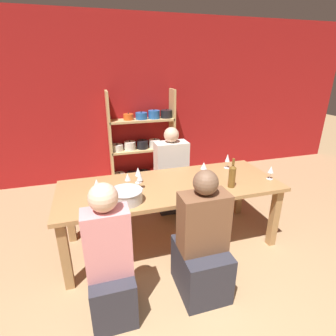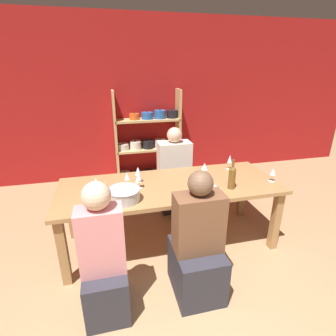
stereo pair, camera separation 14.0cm
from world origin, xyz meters
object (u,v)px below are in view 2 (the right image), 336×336
wine_glass_red_b (138,172)px  wine_glass_empty_b (101,192)px  wine_glass_empty_d (273,172)px  person_far_a (174,179)px  wine_glass_red_a (139,176)px  wine_glass_white_a (230,160)px  cell_phone (214,187)px  wine_glass_red_c (96,182)px  wine_glass_empty_c (205,167)px  person_near_b (104,267)px  wine_glass_empty_a (127,177)px  wine_bottle_green (232,177)px  person_near_a (197,251)px  mixing_bowl (124,194)px  shelf_unit (149,144)px  dining_table (170,192)px

wine_glass_red_b → wine_glass_empty_b: (-0.39, -0.37, -0.01)m
wine_glass_empty_d → person_far_a: 1.39m
wine_glass_red_a → wine_glass_white_a: 1.17m
wine_glass_red_a → wine_glass_empty_b: bearing=-149.3°
cell_phone → person_far_a: 1.09m
wine_glass_red_c → cell_phone: 1.20m
wine_glass_empty_c → person_near_b: person_near_b is taller
wine_glass_empty_a → person_near_b: (-0.28, -0.81, -0.40)m
wine_glass_empty_a → wine_glass_empty_c: size_ratio=0.94×
wine_glass_red_a → wine_glass_empty_c: (0.75, 0.10, -0.01)m
wine_glass_white_a → person_near_b: person_near_b is taller
wine_bottle_green → cell_phone: bearing=163.0°
wine_bottle_green → person_near_b: bearing=-158.4°
person_near_a → person_near_b: size_ratio=1.00×
wine_glass_empty_b → mixing_bowl: bearing=-2.4°
wine_glass_empty_a → wine_glass_empty_d: (1.55, -0.23, -0.01)m
shelf_unit → wine_glass_red_a: size_ratio=8.15×
mixing_bowl → wine_glass_empty_d: wine_glass_empty_d is taller
dining_table → wine_glass_white_a: wine_glass_white_a is taller
wine_glass_empty_b → wine_glass_red_c: 0.25m
wine_glass_red_c → wine_glass_white_a: 1.58m
wine_glass_white_a → dining_table: bearing=-162.3°
wine_glass_white_a → person_far_a: (-0.54, 0.58, -0.45)m
dining_table → wine_glass_red_b: wine_glass_red_b is taller
wine_glass_red_a → wine_glass_red_c: 0.42m
wine_glass_empty_a → dining_table: bearing=-6.7°
wine_glass_red_c → wine_glass_white_a: wine_glass_white_a is taller
wine_glass_empty_d → person_near_b: bearing=-162.5°
wine_glass_empty_c → person_far_a: person_far_a is taller
person_near_b → wine_glass_empty_d: bearing=17.5°
wine_bottle_green → wine_glass_red_b: wine_bottle_green is taller
wine_glass_empty_c → person_near_a: size_ratio=0.15×
wine_bottle_green → wine_glass_white_a: bearing=66.1°
cell_phone → wine_glass_white_a: bearing=49.5°
wine_glass_red_b → person_far_a: 1.02m
dining_table → person_near_a: (0.06, -0.73, -0.22)m
cell_phone → person_far_a: size_ratio=0.14×
wine_glass_empty_a → wine_glass_empty_b: (-0.27, -0.28, -0.00)m
wine_glass_empty_c → wine_glass_empty_b: bearing=-163.8°
wine_glass_white_a → person_near_a: bearing=-127.2°
wine_glass_empty_d → person_near_b: size_ratio=0.13×
wine_glass_empty_a → wine_glass_red_b: 0.15m
wine_glass_empty_c → cell_phone: (0.00, -0.29, -0.12)m
wine_glass_red_a → wine_glass_red_c: size_ratio=1.26×
wine_glass_empty_b → person_near_b: person_near_b is taller
person_far_a → mixing_bowl: bearing=54.3°
dining_table → wine_glass_empty_b: bearing=-162.0°
mixing_bowl → wine_glass_empty_b: bearing=177.6°
wine_glass_white_a → person_near_b: (-1.53, -1.01, -0.41)m
wine_glass_empty_d → person_far_a: (-0.83, 1.02, -0.43)m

